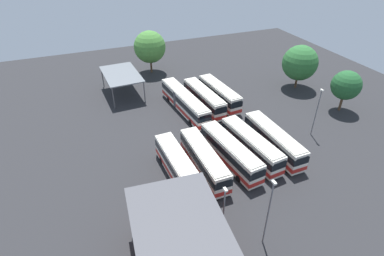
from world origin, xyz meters
TOP-DOWN VIEW (x-y plane):
  - ground_plane at (0.00, 0.00)m, footprint 96.05×96.05m
  - bus_row0_slot2 at (-8.11, -0.20)m, footprint 15.35×3.79m
  - bus_row0_slot3 at (-7.98, 3.58)m, footprint 12.43×3.35m
  - bus_row0_slot4 at (-8.56, 6.99)m, footprint 12.05×3.39m
  - bus_row1_slot0 at (8.24, -7.30)m, footprint 11.66×2.85m
  - bus_row1_slot1 at (8.33, -3.60)m, footprint 11.78×2.55m
  - bus_row1_slot2 at (8.19, 0.47)m, footprint 12.44×3.79m
  - bus_row1_slot3 at (7.79, 4.01)m, footprint 12.25×3.65m
  - bus_row1_slot4 at (7.97, 7.78)m, footprint 12.36×2.71m
  - depot_building at (20.24, -11.46)m, footprint 12.36×9.40m
  - maintenance_shelter at (-19.08, -9.14)m, footprint 11.05×6.94m
  - lamp_post_far_corner at (6.73, 16.11)m, footprint 0.56×0.28m
  - lamp_post_mid_lot at (21.27, -2.43)m, footprint 0.56×0.28m
  - lamp_post_by_building at (19.30, -6.35)m, footprint 0.56×0.28m
  - tree_north_edge at (2.23, 26.29)m, footprint 5.16×5.16m
  - tree_west_edge at (-27.74, -0.88)m, footprint 7.03×7.03m
  - tree_northwest at (-8.67, 24.87)m, footprint 7.04×7.04m

SIDE VIEW (x-z plane):
  - ground_plane at x=0.00m, z-range 0.00..0.00m
  - bus_row1_slot0 at x=8.24m, z-range 0.10..3.71m
  - bus_row1_slot1 at x=8.33m, z-range 0.10..3.71m
  - bus_row0_slot4 at x=-8.56m, z-range 0.10..3.71m
  - bus_row1_slot3 at x=7.79m, z-range 0.10..3.71m
  - bus_row1_slot2 at x=8.19m, z-range 0.10..3.71m
  - bus_row0_slot3 at x=-7.98m, z-range 0.10..3.71m
  - bus_row1_slot4 at x=7.97m, z-range 0.10..3.71m
  - bus_row0_slot2 at x=-8.11m, z-range 0.10..3.71m
  - depot_building at x=20.24m, z-range 0.02..6.02m
  - lamp_post_by_building at x=19.30m, z-range 0.41..7.85m
  - maintenance_shelter at x=-19.08m, z-range 2.00..6.40m
  - lamp_post_far_corner at x=6.73m, z-range 0.41..8.48m
  - lamp_post_mid_lot at x=21.27m, z-range 0.42..9.11m
  - tree_north_edge at x=2.23m, z-range 1.19..8.77m
  - tree_northwest at x=-8.67m, z-range 0.93..9.83m
  - tree_west_edge at x=-27.74m, z-range 1.21..10.68m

